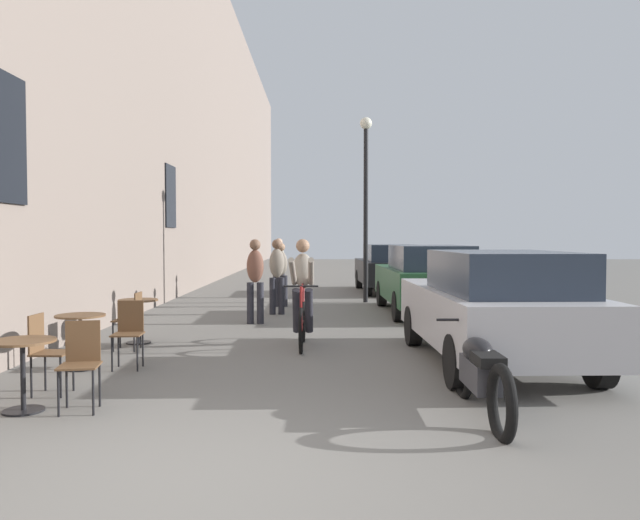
# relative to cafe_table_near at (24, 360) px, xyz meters

# --- Properties ---
(ground_plane) EXTENTS (88.00, 88.00, 0.00)m
(ground_plane) POSITION_rel_cafe_table_near_xyz_m (2.07, -1.79, -0.52)
(ground_plane) COLOR slate
(building_facade_left) EXTENTS (0.54, 68.00, 12.54)m
(building_facade_left) POSITION_rel_cafe_table_near_xyz_m (-1.38, 12.21, 5.75)
(building_facade_left) COLOR gray
(building_facade_left) RESTS_ON ground_plane
(cafe_table_near) EXTENTS (0.64, 0.64, 0.72)m
(cafe_table_near) POSITION_rel_cafe_table_near_xyz_m (0.00, 0.00, 0.00)
(cafe_table_near) COLOR black
(cafe_table_near) RESTS_ON ground_plane
(cafe_chair_near_toward_street) EXTENTS (0.43, 0.43, 0.89)m
(cafe_chair_near_toward_street) POSITION_rel_cafe_table_near_xyz_m (0.55, 0.08, -0.00)
(cafe_chair_near_toward_street) COLOR black
(cafe_chair_near_toward_street) RESTS_ON ground_plane
(cafe_chair_near_toward_wall) EXTENTS (0.39, 0.39, 0.89)m
(cafe_chair_near_toward_wall) POSITION_rel_cafe_table_near_xyz_m (-0.08, 0.69, -0.00)
(cafe_chair_near_toward_wall) COLOR black
(cafe_chair_near_toward_wall) RESTS_ON ground_plane
(cafe_table_mid) EXTENTS (0.64, 0.64, 0.72)m
(cafe_table_mid) POSITION_rel_cafe_table_near_xyz_m (-0.19, 2.01, 0.00)
(cafe_table_mid) COLOR black
(cafe_table_mid) RESTS_ON ground_plane
(cafe_chair_mid_toward_street) EXTENTS (0.40, 0.40, 0.89)m
(cafe_chair_mid_toward_street) POSITION_rel_cafe_table_near_xyz_m (0.42, 2.08, -0.00)
(cafe_chair_mid_toward_street) COLOR black
(cafe_chair_mid_toward_street) RESTS_ON ground_plane
(cafe_table_far) EXTENTS (0.64, 0.64, 0.72)m
(cafe_table_far) POSITION_rel_cafe_table_near_xyz_m (-0.02, 4.01, 0.00)
(cafe_table_far) COLOR black
(cafe_table_far) RESTS_ON ground_plane
(cafe_chair_far_toward_street) EXTENTS (0.39, 0.39, 0.89)m
(cafe_chair_far_toward_street) POSITION_rel_cafe_table_near_xyz_m (0.06, 3.40, -0.00)
(cafe_chair_far_toward_street) COLOR black
(cafe_chair_far_toward_street) RESTS_ON ground_plane
(cyclist_on_bicycle) EXTENTS (0.52, 1.76, 1.74)m
(cyclist_on_bicycle) POSITION_rel_cafe_table_near_xyz_m (2.68, 3.82, 0.29)
(cyclist_on_bicycle) COLOR black
(cyclist_on_bicycle) RESTS_ON ground_plane
(pedestrian_near) EXTENTS (0.34, 0.24, 1.70)m
(pedestrian_near) POSITION_rel_cafe_table_near_xyz_m (1.67, 6.30, 0.43)
(pedestrian_near) COLOR #26262D
(pedestrian_near) RESTS_ON ground_plane
(pedestrian_mid) EXTENTS (0.37, 0.29, 1.69)m
(pedestrian_mid) POSITION_rel_cafe_table_near_xyz_m (2.00, 7.82, 0.43)
(pedestrian_mid) COLOR #26262D
(pedestrian_mid) RESTS_ON ground_plane
(pedestrian_far) EXTENTS (0.34, 0.24, 1.60)m
(pedestrian_far) POSITION_rel_cafe_table_near_xyz_m (1.98, 9.39, 0.38)
(pedestrian_far) COLOR #26262D
(pedestrian_far) RESTS_ON ground_plane
(pedestrian_furthest) EXTENTS (0.37, 0.29, 1.70)m
(pedestrian_furthest) POSITION_rel_cafe_table_near_xyz_m (1.78, 11.73, 0.44)
(pedestrian_furthest) COLOR #26262D
(pedestrian_furthest) RESTS_ON ground_plane
(street_lamp) EXTENTS (0.32, 0.32, 4.90)m
(street_lamp) POSITION_rel_cafe_table_near_xyz_m (4.18, 10.42, 2.59)
(street_lamp) COLOR black
(street_lamp) RESTS_ON ground_plane
(parked_car_nearest) EXTENTS (1.94, 4.42, 1.56)m
(parked_car_nearest) POSITION_rel_cafe_table_near_xyz_m (5.33, 2.26, 0.29)
(parked_car_nearest) COLOR #B7B7BC
(parked_car_nearest) RESTS_ON ground_plane
(parked_car_second) EXTENTS (1.92, 4.41, 1.56)m
(parked_car_second) POSITION_rel_cafe_table_near_xyz_m (5.37, 7.93, 0.29)
(parked_car_second) COLOR #23512D
(parked_car_second) RESTS_ON ground_plane
(parked_car_third) EXTENTS (1.91, 4.29, 1.51)m
(parked_car_third) POSITION_rel_cafe_table_near_xyz_m (5.13, 13.42, 0.26)
(parked_car_third) COLOR black
(parked_car_third) RESTS_ON ground_plane
(parked_motorcycle) EXTENTS (0.62, 2.15, 0.92)m
(parked_motorcycle) POSITION_rel_cafe_table_near_xyz_m (4.54, -0.11, -0.12)
(parked_motorcycle) COLOR black
(parked_motorcycle) RESTS_ON ground_plane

